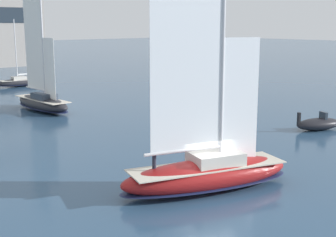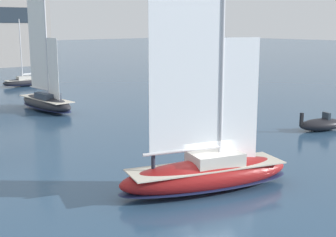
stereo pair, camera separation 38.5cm
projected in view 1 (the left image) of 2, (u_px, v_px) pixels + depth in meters
The scene contains 6 objects.
ground_plane at pixel (207, 189), 23.78m from camera, with size 400.00×400.00×0.00m, color #2D4C6B.
sailboat_main at pixel (208, 170), 23.58m from camera, with size 9.67×5.32×12.81m.
sailboat_moored_near_marina at pixel (42, 101), 45.03m from camera, with size 2.61×8.60×11.74m.
sailboat_moored_mid_channel at pixel (211, 80), 65.17m from camera, with size 1.75×6.15×8.47m.
sailboat_moored_outer_mooring at pixel (21, 82), 62.57m from camera, with size 6.54×2.27×8.85m.
motor_tender at pixel (319, 124), 36.96m from camera, with size 4.27×2.95×1.52m.
Camera 1 is at (-16.45, -15.59, 8.29)m, focal length 50.00 mm.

